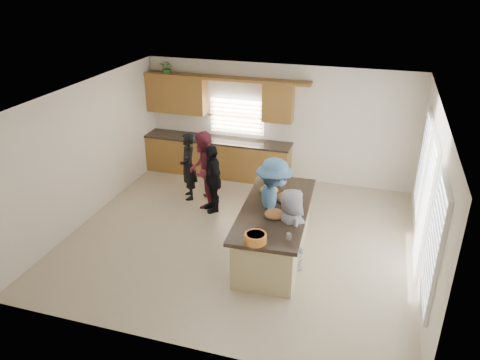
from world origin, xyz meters
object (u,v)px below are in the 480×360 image
(woman_right_back, at_px, (273,206))
(woman_right_front, at_px, (290,230))
(island, at_px, (275,231))
(woman_left_mid, at_px, (203,170))
(woman_left_back, at_px, (188,166))
(woman_left_front, at_px, (212,178))
(salad_bowl, at_px, (255,238))

(woman_right_back, relative_size, woman_right_front, 1.21)
(island, relative_size, woman_left_mid, 1.63)
(woman_left_back, height_order, woman_left_front, woman_left_back)
(woman_left_front, distance_m, woman_right_front, 2.54)
(island, xyz_separation_m, salad_bowl, (-0.04, -1.21, 0.58))
(salad_bowl, relative_size, woman_left_mid, 0.20)
(woman_left_mid, distance_m, woman_left_front, 0.33)
(island, distance_m, woman_right_front, 0.57)
(salad_bowl, height_order, woman_right_front, woman_right_front)
(island, distance_m, woman_left_back, 2.88)
(woman_left_mid, bearing_deg, woman_left_front, 47.80)
(salad_bowl, bearing_deg, woman_left_front, 123.26)
(island, xyz_separation_m, woman_right_front, (0.35, -0.34, 0.30))
(salad_bowl, xyz_separation_m, woman_left_mid, (-1.87, 2.61, -0.19))
(woman_left_back, bearing_deg, island, 26.98)
(woman_left_back, bearing_deg, woman_left_front, 32.69)
(woman_left_mid, bearing_deg, salad_bowl, 24.63)
(woman_right_back, bearing_deg, woman_left_mid, 33.52)
(woman_left_back, xyz_separation_m, woman_right_front, (2.70, -1.98, -0.03))
(island, distance_m, woman_right_back, 0.48)
(woman_left_mid, relative_size, woman_left_front, 1.13)
(salad_bowl, bearing_deg, woman_left_mid, 125.67)
(woman_left_back, xyz_separation_m, woman_left_front, (0.71, -0.39, -0.03))
(woman_left_front, xyz_separation_m, woman_right_back, (1.58, -1.11, 0.16))
(salad_bowl, bearing_deg, woman_left_back, 129.15)
(woman_left_mid, bearing_deg, woman_right_back, 44.48)
(woman_left_mid, xyz_separation_m, woman_right_back, (1.85, -1.27, 0.06))
(island, distance_m, woman_left_mid, 2.40)
(salad_bowl, distance_m, woman_left_front, 2.94)
(island, relative_size, woman_left_back, 1.78)
(salad_bowl, xyz_separation_m, woman_left_front, (-1.61, 2.45, -0.29))
(woman_left_back, relative_size, woman_right_front, 1.03)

